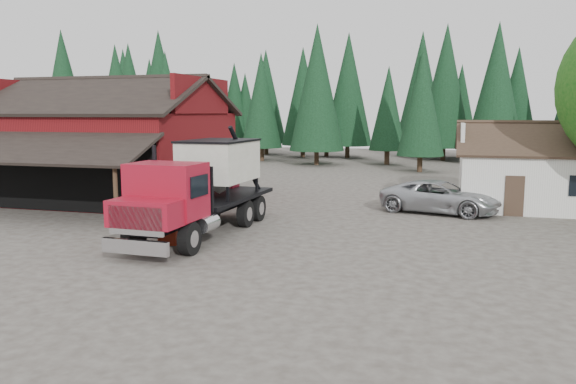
# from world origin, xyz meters

# --- Properties ---
(ground) EXTENTS (120.00, 120.00, 0.00)m
(ground) POSITION_xyz_m (0.00, 0.00, 0.00)
(ground) COLOR #433C34
(ground) RESTS_ON ground
(red_barn) EXTENTS (12.80, 13.63, 7.18)m
(red_barn) POSITION_xyz_m (-11.00, 9.90, 2.69)
(red_barn) COLOR maroon
(red_barn) RESTS_ON ground
(farmhouse) EXTENTS (8.60, 6.42, 4.65)m
(farmhouse) POSITION_xyz_m (13.00, 13.00, 1.67)
(farmhouse) COLOR silver
(farmhouse) RESTS_ON ground
(conifer_backdrop) EXTENTS (76.00, 16.00, 16.00)m
(conifer_backdrop) POSITION_xyz_m (0.00, 42.00, 0.00)
(conifer_backdrop) COLOR black
(conifer_backdrop) RESTS_ON ground
(near_pine_a) EXTENTS (4.40, 4.40, 11.40)m
(near_pine_a) POSITION_xyz_m (-22.00, 28.00, 6.39)
(near_pine_a) COLOR #382619
(near_pine_a) RESTS_ON ground
(near_pine_b) EXTENTS (3.96, 3.96, 10.40)m
(near_pine_b) POSITION_xyz_m (6.00, 30.00, 5.89)
(near_pine_b) COLOR #382619
(near_pine_b) RESTS_ON ground
(near_pine_d) EXTENTS (5.28, 5.28, 13.40)m
(near_pine_d) POSITION_xyz_m (-4.00, 34.00, 7.39)
(near_pine_d) COLOR #382619
(near_pine_d) RESTS_ON ground
(feed_truck) EXTENTS (3.04, 10.02, 4.48)m
(feed_truck) POSITION_xyz_m (-1.45, 2.02, 2.10)
(feed_truck) COLOR black
(feed_truck) RESTS_ON ground
(silver_car) EXTENTS (6.34, 4.02, 1.63)m
(silver_car) POSITION_xyz_m (8.00, 10.00, 0.82)
(silver_car) COLOR #B0B3B8
(silver_car) RESTS_ON ground
(equip_box) EXTENTS (0.90, 1.21, 0.60)m
(equip_box) POSITION_xyz_m (-2.02, 0.26, 0.30)
(equip_box) COLOR #9B2411
(equip_box) RESTS_ON ground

